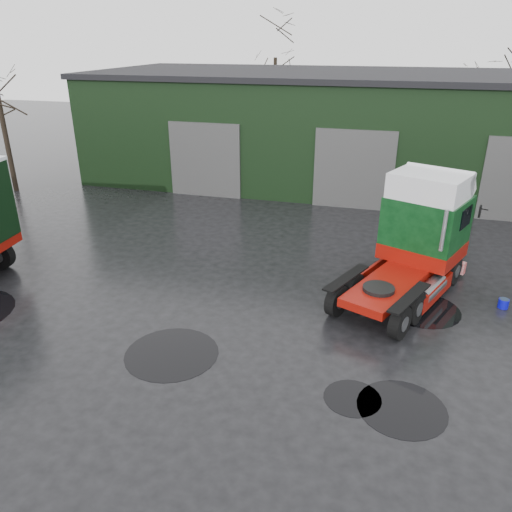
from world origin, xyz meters
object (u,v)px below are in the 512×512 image
Objects in this scene: tree_back_b at (486,102)px; hero_tractor at (404,243)px; warehouse at (365,127)px; wash_bucket at (503,303)px; tree_back_a at (275,83)px; tree_left at (1,115)px.

hero_tractor is at bearing -102.17° from tree_back_b.
warehouse reaches higher than wash_bucket.
tree_back_a is (-10.50, 25.50, 2.72)m from hero_tractor.
warehouse is at bearing 22.83° from tree_left.
tree_left reaches higher than hero_tractor.
warehouse is 15.74m from hero_tractor.
warehouse is 20.64m from tree_left.
wash_bucket is 0.04× the size of tree_left.
hero_tractor is 26.14m from tree_back_b.
warehouse is 12.82m from tree_back_b.
tree_back_a is at bearing 58.57° from tree_left.
hero_tractor is at bearing -175.67° from wash_bucket.
tree_back_a is at bearing 128.66° from warehouse.
tree_back_a is (-13.87, 25.24, 4.60)m from wash_bucket.
wash_bucket is (5.87, -15.24, -3.00)m from warehouse.
tree_back_a is at bearing 180.00° from tree_back_b.
tree_left is (-21.50, 7.50, 2.22)m from hero_tractor.
warehouse is at bearing -128.66° from tree_back_b.
tree_back_a reaches higher than hero_tractor.
wash_bucket is at bearing -94.82° from tree_back_b.
wash_bucket is 26.23m from tree_left.
tree_back_b is (27.00, 18.00, -0.50)m from tree_left.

